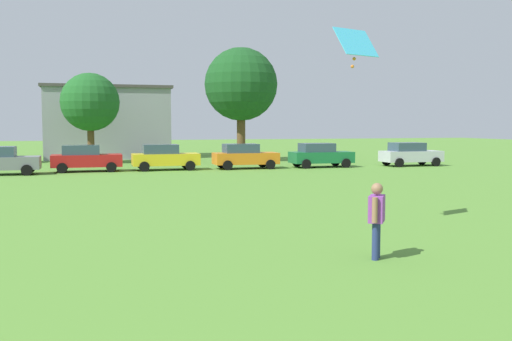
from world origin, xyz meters
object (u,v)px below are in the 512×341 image
object	(u,v)px
kite	(356,44)
parked_car_green_4	(320,155)
parked_car_yellow_2	(164,157)
parked_car_orange_3	(244,156)
adult_bystander	(377,214)
parked_car_red_1	(85,158)
parked_car_silver_5	(410,154)
tree_right	(90,102)
parked_car_gray_0	(0,160)
tree_far_right	(241,85)

from	to	relation	value
kite	parked_car_green_4	distance (m)	23.92
parked_car_yellow_2	parked_car_orange_3	xyz separation A→B (m)	(5.32, -0.32, 0.00)
adult_bystander	parked_car_red_1	bearing A→B (deg)	48.11
parked_car_red_1	parked_car_yellow_2	distance (m)	4.95
kite	parked_car_yellow_2	world-z (taller)	kite
kite	parked_car_silver_5	distance (m)	26.47
adult_bystander	tree_right	size ratio (longest dim) A/B	0.25
kite	parked_car_orange_3	world-z (taller)	kite
parked_car_red_1	parked_car_orange_3	world-z (taller)	same
parked_car_yellow_2	parked_car_silver_5	bearing A→B (deg)	-3.48
parked_car_gray_0	parked_car_red_1	xyz separation A→B (m)	(4.83, 1.11, 0.00)
parked_car_gray_0	parked_car_green_4	xyz separation A→B (m)	(20.50, 0.48, 0.00)
parked_car_gray_0	parked_car_orange_3	distance (m)	15.12
parked_car_orange_3	parked_car_green_4	distance (m)	5.40
kite	tree_far_right	distance (m)	30.31
parked_car_yellow_2	parked_car_orange_3	bearing A→B (deg)	-3.49
parked_car_silver_5	tree_far_right	size ratio (longest dim) A/B	0.47
parked_car_orange_3	adult_bystander	bearing A→B (deg)	-98.49
kite	parked_car_yellow_2	size ratio (longest dim) A/B	0.33
adult_bystander	parked_car_yellow_2	world-z (taller)	adult_bystander
parked_car_gray_0	tree_right	xyz separation A→B (m)	(5.21, 9.02, 3.78)
parked_car_yellow_2	parked_car_green_4	distance (m)	10.73
tree_right	parked_car_yellow_2	bearing A→B (deg)	-60.33
parked_car_orange_3	parked_car_green_4	xyz separation A→B (m)	(5.40, -0.19, 0.00)
adult_bystander	parked_car_silver_5	bearing A→B (deg)	2.40
parked_car_red_1	tree_right	xyz separation A→B (m)	(0.37, 7.91, 3.78)
adult_bystander	parked_car_orange_3	distance (m)	26.42
parked_car_green_4	tree_far_right	bearing A→B (deg)	114.75
parked_car_silver_5	tree_right	distance (m)	24.11
kite	parked_car_gray_0	world-z (taller)	kite
parked_car_orange_3	parked_car_silver_5	distance (m)	12.14
adult_bystander	parked_car_silver_5	distance (m)	30.02
parked_car_yellow_2	parked_car_green_4	size ratio (longest dim) A/B	1.00
kite	parked_car_orange_3	xyz separation A→B (m)	(2.62, 22.28, -4.42)
tree_right	kite	bearing A→B (deg)	-76.63
parked_car_orange_3	tree_right	xyz separation A→B (m)	(-9.90, 8.36, 3.78)
parked_car_orange_3	parked_car_green_4	size ratio (longest dim) A/B	1.00
kite	parked_car_gray_0	bearing A→B (deg)	120.01
parked_car_yellow_2	tree_right	bearing A→B (deg)	119.67
tree_right	tree_far_right	size ratio (longest dim) A/B	0.75
adult_bystander	parked_car_red_1	xyz separation A→B (m)	(-6.37, 26.58, -0.15)
tree_right	tree_far_right	bearing A→B (deg)	-3.27
kite	parked_car_gray_0	xyz separation A→B (m)	(-12.49, 21.62, -4.42)
tree_right	parked_car_silver_5	bearing A→B (deg)	-22.45
adult_bystander	tree_far_right	world-z (taller)	tree_far_right
parked_car_gray_0	tree_far_right	size ratio (longest dim) A/B	0.47
parked_car_silver_5	tree_far_right	distance (m)	14.36
adult_bystander	kite	size ratio (longest dim) A/B	1.19
kite	parked_car_yellow_2	distance (m)	23.20
parked_car_silver_5	tree_far_right	bearing A→B (deg)	140.84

